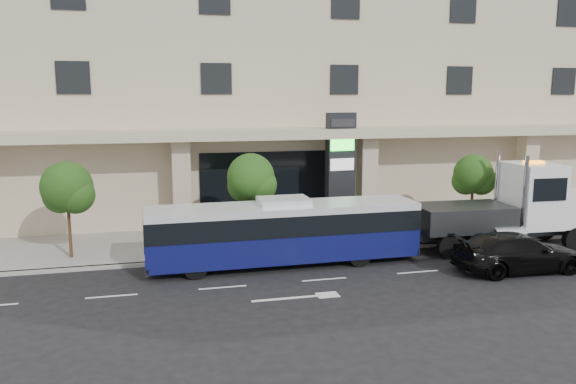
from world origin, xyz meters
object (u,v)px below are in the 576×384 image
signage_pylon (340,171)px  city_bus (284,231)px  black_sedan (518,252)px  tow_truck (514,209)px

signage_pylon → city_bus: bearing=-136.8°
black_sedan → signage_pylon: signage_pylon is taller
city_bus → signage_pylon: (4.26, 5.16, 1.78)m
city_bus → signage_pylon: size_ratio=1.88×
city_bus → signage_pylon: 6.92m
signage_pylon → tow_truck: bearing=-43.4°
city_bus → black_sedan: size_ratio=2.11×
black_sedan → city_bus: bearing=72.4°
city_bus → black_sedan: (9.15, -3.10, -0.69)m
tow_truck → city_bus: bearing=-177.2°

